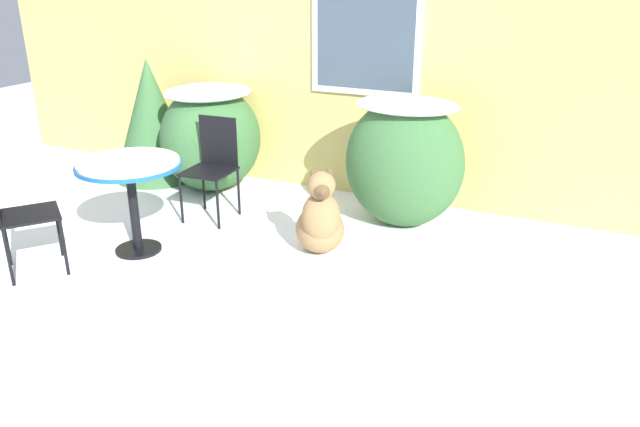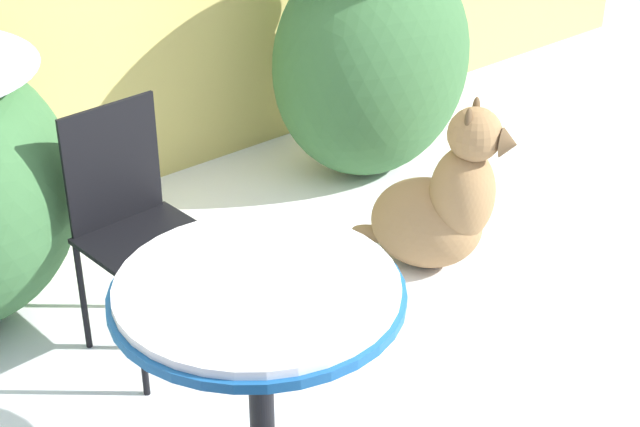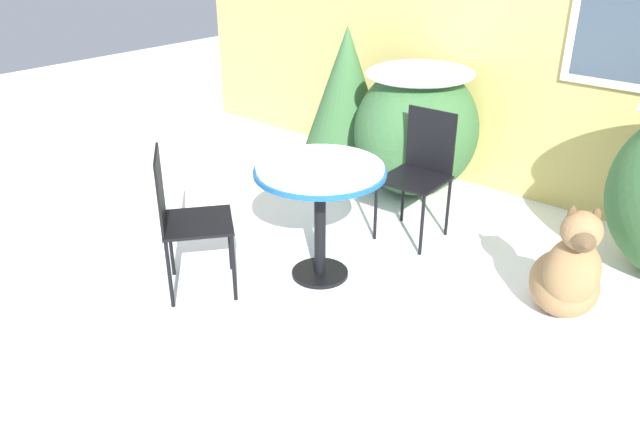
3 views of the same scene
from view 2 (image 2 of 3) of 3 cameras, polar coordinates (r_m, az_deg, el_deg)
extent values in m
plane|color=white|center=(3.45, 6.58, -11.75)|extent=(16.00, 16.00, 0.00)
ellipsoid|color=#386638|center=(4.84, 3.07, 8.85)|extent=(1.07, 0.82, 1.16)
cylinder|color=black|center=(2.93, -3.43, -10.67)|extent=(0.07, 0.07, 0.70)
cylinder|color=#195699|center=(2.71, -3.66, -4.72)|extent=(0.83, 0.83, 0.03)
cylinder|color=white|center=(2.70, -3.68, -4.22)|extent=(0.79, 0.79, 0.03)
cube|color=black|center=(3.54, -9.85, -1.68)|extent=(0.44, 0.44, 0.02)
cube|color=black|center=(3.58, -11.99, 2.81)|extent=(0.39, 0.03, 0.46)
cylinder|color=black|center=(3.45, -10.34, -7.35)|extent=(0.02, 0.02, 0.45)
cylinder|color=black|center=(3.62, -5.32, -4.98)|extent=(0.02, 0.02, 0.45)
cylinder|color=black|center=(3.73, -13.64, -4.71)|extent=(0.02, 0.02, 0.45)
cylinder|color=black|center=(3.89, -8.84, -2.64)|extent=(0.02, 0.02, 0.45)
ellipsoid|color=#937047|center=(4.19, 6.21, -0.51)|extent=(0.58, 0.61, 0.38)
ellipsoid|color=#937047|center=(4.08, 8.27, 1.12)|extent=(0.40, 0.39, 0.42)
sphere|color=#937047|center=(3.96, 9.00, 4.57)|extent=(0.22, 0.22, 0.22)
cone|color=brown|center=(3.94, 10.96, 4.01)|extent=(0.14, 0.11, 0.12)
ellipsoid|color=brown|center=(3.87, 8.64, 5.40)|extent=(0.06, 0.05, 0.10)
ellipsoid|color=brown|center=(3.98, 9.07, 6.04)|extent=(0.06, 0.05, 0.10)
ellipsoid|color=#937047|center=(4.30, 3.27, -1.19)|extent=(0.18, 0.24, 0.07)
camera|label=1|loc=(5.01, 72.96, 8.79)|focal=35.00mm
camera|label=3|loc=(3.76, 65.54, 11.87)|focal=35.00mm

